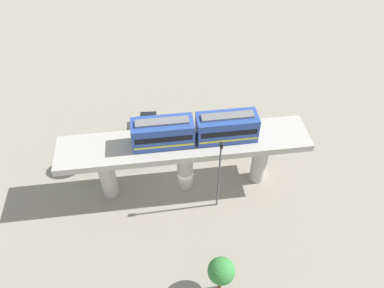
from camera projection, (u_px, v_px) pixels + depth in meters
ground_plane at (185, 185)px, 46.59m from camera, size 120.00×120.00×0.00m
viaduct at (185, 153)px, 42.51m from camera, size 5.20×28.00×7.68m
train at (195, 130)px, 40.19m from camera, size 2.64×13.55×3.24m
parked_car_blue at (136, 153)px, 49.43m from camera, size 2.25×4.37×1.76m
parked_car_yellow at (222, 143)px, 50.79m from camera, size 1.95×4.26×1.76m
parked_car_silver at (148, 121)px, 54.04m from camera, size 2.06×4.30×1.76m
tree_near_viaduct at (85, 149)px, 46.31m from camera, size 3.06×3.06×4.93m
tree_mid_lot at (221, 271)px, 34.86m from camera, size 2.62×2.62×4.86m
signal_post at (219, 173)px, 40.52m from camera, size 0.44×0.28×10.28m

